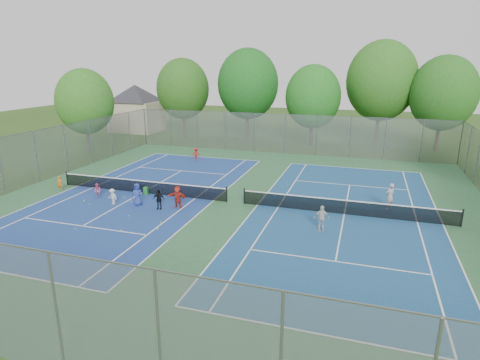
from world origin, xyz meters
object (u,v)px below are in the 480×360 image
at_px(net_left, 142,187).
at_px(ball_crate, 142,186).
at_px(net_right, 345,207).
at_px(ball_hopper, 146,191).
at_px(instructor, 390,196).

bearing_deg(net_left, ball_crate, 121.24).
bearing_deg(net_right, net_left, 180.00).
bearing_deg(net_right, ball_crate, 176.22).
bearing_deg(net_left, ball_hopper, -28.57).
height_order(ball_crate, instructor, instructor).
height_order(net_left, net_right, same).
distance_m(net_right, instructor, 3.18).
bearing_deg(net_left, instructor, 6.05).
bearing_deg(ball_crate, net_right, -3.78).
bearing_deg(instructor, net_left, -32.55).
bearing_deg(ball_crate, ball_hopper, -48.93).
distance_m(net_left, instructor, 16.72).
distance_m(net_right, ball_hopper, 13.52).
distance_m(net_left, ball_hopper, 0.58).
xyz_separation_m(net_left, ball_crate, (-0.58, 0.96, -0.28)).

